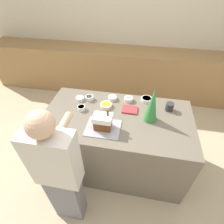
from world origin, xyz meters
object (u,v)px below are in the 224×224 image
at_px(candy_bowl_far_left, 80,98).
at_px(mug, 170,107).
at_px(person, 60,175).
at_px(candy_bowl_near_tray_right, 129,99).
at_px(baking_tray, 103,128).
at_px(candy_bowl_front_corner, 112,98).
at_px(gingerbread_house, 103,121).
at_px(candy_bowl_beside_tree, 81,108).
at_px(candy_bowl_center_rear, 147,99).
at_px(cookbook, 130,110).
at_px(candy_bowl_behind_tray, 106,105).
at_px(decorative_tree, 152,105).
at_px(candy_bowl_near_tray_left, 89,98).

bearing_deg(candy_bowl_far_left, mug, -0.11).
xyz_separation_m(mug, person, (-0.99, -0.98, -0.15)).
height_order(candy_bowl_far_left, candy_bowl_near_tray_right, candy_bowl_near_tray_right).
height_order(baking_tray, candy_bowl_front_corner, candy_bowl_front_corner).
height_order(gingerbread_house, candy_bowl_beside_tree, gingerbread_house).
relative_size(candy_bowl_center_rear, person, 0.09).
bearing_deg(candy_bowl_front_corner, gingerbread_house, -90.70).
xyz_separation_m(baking_tray, cookbook, (0.25, 0.34, 0.01)).
distance_m(gingerbread_house, candy_bowl_behind_tray, 0.37).
bearing_deg(decorative_tree, baking_tray, -154.76).
xyz_separation_m(candy_bowl_front_corner, mug, (0.70, -0.09, 0.03)).
distance_m(baking_tray, candy_bowl_near_tray_right, 0.57).
height_order(decorative_tree, candy_bowl_near_tray_right, decorative_tree).
distance_m(candy_bowl_front_corner, candy_bowl_near_tray_right, 0.21).
relative_size(candy_bowl_far_left, candy_bowl_behind_tray, 0.75).
relative_size(decorative_tree, candy_bowl_far_left, 3.85).
relative_size(candy_bowl_far_left, candy_bowl_near_tray_left, 1.01).
height_order(candy_bowl_near_tray_left, person, person).
xyz_separation_m(gingerbread_house, person, (-0.28, -0.54, -0.20)).
bearing_deg(candy_bowl_behind_tray, candy_bowl_near_tray_left, 157.24).
relative_size(candy_bowl_behind_tray, candy_bowl_near_tray_left, 1.34).
xyz_separation_m(candy_bowl_beside_tree, person, (0.04, -0.80, -0.13)).
bearing_deg(candy_bowl_beside_tree, person, -87.02).
xyz_separation_m(baking_tray, decorative_tree, (0.49, 0.23, 0.20)).
relative_size(candy_bowl_behind_tray, mug, 1.43).
distance_m(candy_bowl_front_corner, candy_bowl_behind_tray, 0.17).
height_order(baking_tray, candy_bowl_center_rear, candy_bowl_center_rear).
relative_size(decorative_tree, candy_bowl_center_rear, 2.95).
height_order(gingerbread_house, candy_bowl_front_corner, gingerbread_house).
xyz_separation_m(cookbook, mug, (0.46, 0.09, 0.04)).
xyz_separation_m(candy_bowl_front_corner, cookbook, (0.24, -0.18, -0.01)).
height_order(candy_bowl_beside_tree, person, person).
bearing_deg(candy_bowl_beside_tree, candy_bowl_far_left, 113.19).
height_order(candy_bowl_behind_tray, cookbook, candy_bowl_behind_tray).
relative_size(candy_bowl_beside_tree, mug, 0.98).
bearing_deg(cookbook, candy_bowl_near_tray_left, 167.25).
bearing_deg(candy_bowl_center_rear, person, -122.76).
bearing_deg(candy_bowl_near_tray_right, candy_bowl_front_corner, -178.92).
relative_size(candy_bowl_center_rear, candy_bowl_beside_tree, 1.44).
distance_m(candy_bowl_behind_tray, cookbook, 0.29).
xyz_separation_m(candy_bowl_near_tray_left, cookbook, (0.53, -0.12, -0.02)).
relative_size(candy_bowl_behind_tray, candy_bowl_center_rear, 1.02).
height_order(candy_bowl_center_rear, candy_bowl_near_tray_left, candy_bowl_near_tray_left).
height_order(baking_tray, candy_bowl_near_tray_right, candy_bowl_near_tray_right).
xyz_separation_m(candy_bowl_far_left, candy_bowl_center_rear, (0.84, 0.13, 0.00)).
relative_size(candy_bowl_near_tray_right, candy_bowl_near_tray_left, 1.07).
distance_m(baking_tray, candy_bowl_near_tray_left, 0.54).
bearing_deg(candy_bowl_near_tray_right, gingerbread_house, -111.92).
bearing_deg(mug, candy_bowl_far_left, 179.89).
height_order(candy_bowl_beside_tree, candy_bowl_near_tray_left, candy_bowl_near_tray_left).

